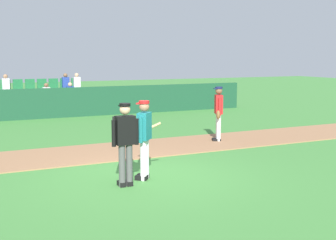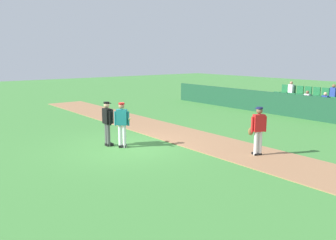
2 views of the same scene
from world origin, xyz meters
The scene contains 7 objects.
ground_plane centered at (0.00, 0.00, 0.00)m, with size 80.00×80.00×0.00m, color #42843A.
infield_dirt_path centered at (0.00, 2.99, 0.01)m, with size 28.00×2.53×0.03m, color #9E704C.
dugout_fence centered at (0.00, 11.09, 0.66)m, with size 20.00×0.16×1.33m, color #19472D.
stadium_bleachers centered at (0.02, 12.54, 0.51)m, with size 5.00×2.10×1.90m.
batter_teal_jersey centered at (-0.06, -0.18, 0.97)m, with size 0.75×0.68×1.76m.
umpire_home_plate centered at (-0.63, -0.50, 1.00)m, with size 0.59×0.31×1.76m.
runner_red_jersey centered at (3.87, 3.04, 0.96)m, with size 0.43×0.62×1.76m.
Camera 2 is at (11.59, -6.90, 3.56)m, focal length 37.78 mm.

